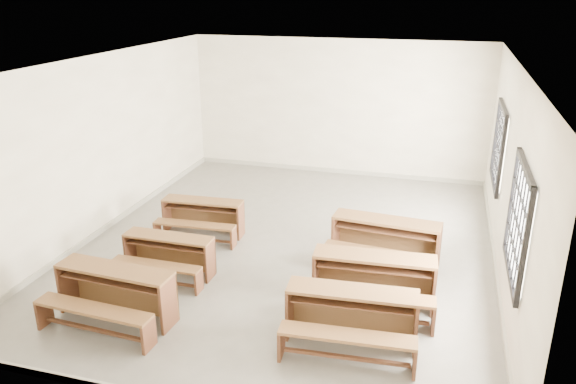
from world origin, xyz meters
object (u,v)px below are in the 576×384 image
(desk_set_1, at_px, (168,253))
(desk_set_3, at_px, (351,314))
(desk_set_5, at_px, (385,239))
(desk_set_2, at_px, (202,215))
(desk_set_0, at_px, (114,291))
(desk_set_4, at_px, (373,278))

(desk_set_1, relative_size, desk_set_3, 0.84)
(desk_set_1, relative_size, desk_set_5, 0.79)
(desk_set_3, height_order, desk_set_5, desk_set_5)
(desk_set_2, relative_size, desk_set_3, 0.89)
(desk_set_3, distance_m, desk_set_5, 2.30)
(desk_set_3, bearing_deg, desk_set_5, 82.35)
(desk_set_5, bearing_deg, desk_set_0, -136.91)
(desk_set_1, height_order, desk_set_2, desk_set_2)
(desk_set_4, xyz_separation_m, desk_set_5, (0.01, 1.31, 0.01))
(desk_set_2, xyz_separation_m, desk_set_4, (3.34, -1.60, 0.06))
(desk_set_3, bearing_deg, desk_set_1, 157.82)
(desk_set_3, bearing_deg, desk_set_0, -177.99)
(desk_set_2, bearing_deg, desk_set_0, -93.44)
(desk_set_0, bearing_deg, desk_set_4, 24.69)
(desk_set_1, relative_size, desk_set_4, 0.81)
(desk_set_1, distance_m, desk_set_2, 1.55)
(desk_set_0, relative_size, desk_set_1, 1.19)
(desk_set_3, bearing_deg, desk_set_2, 137.37)
(desk_set_0, xyz_separation_m, desk_set_4, (3.35, 1.30, 0.01))
(desk_set_1, xyz_separation_m, desk_set_5, (3.25, 1.26, 0.08))
(desk_set_1, relative_size, desk_set_2, 0.95)
(desk_set_2, height_order, desk_set_3, desk_set_3)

